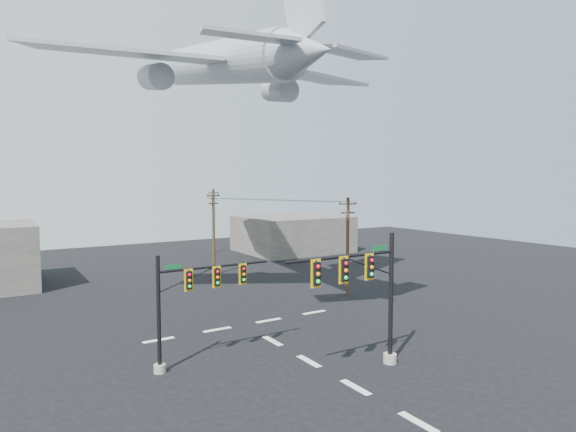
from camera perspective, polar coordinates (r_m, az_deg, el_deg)
ground at (r=25.04m, az=8.02°, el=-19.47°), size 120.00×120.00×0.00m
lane_markings at (r=29.01m, az=0.93°, el=-16.02°), size 14.00×21.20×0.01m
signal_mast_near at (r=25.91m, az=9.43°, el=-9.09°), size 7.21×0.80×7.24m
signal_mast_far at (r=26.70m, az=-11.63°, el=-9.98°), size 6.74×0.68×6.20m
utility_pole_a at (r=42.48m, az=7.08°, el=-3.33°), size 1.71×0.42×8.60m
utility_pole_b at (r=51.74m, az=-8.81°, el=-1.73°), size 1.73×0.85×9.07m
utility_pole_c at (r=67.83m, az=-8.79°, el=-0.38°), size 1.74×0.82×8.96m
power_lines at (r=52.91m, az=-5.72°, el=2.26°), size 8.08×29.50×0.19m
airliner at (r=40.61m, az=-8.01°, el=17.47°), size 29.62×31.04×8.22m
building_right at (r=68.70m, az=0.54°, el=-2.11°), size 14.00×12.00×5.00m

